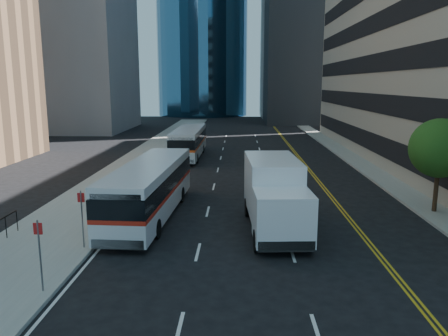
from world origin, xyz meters
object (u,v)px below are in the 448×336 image
Objects in this scene: bus_rear at (189,142)px; box_truck at (275,194)px; street_tree at (440,148)px; bus_front at (150,188)px.

box_truck is (6.56, -21.33, 0.27)m from bus_rear.
street_tree is 24.13m from bus_rear.
bus_rear is (-15.60, 18.29, -2.11)m from street_tree.
bus_rear is at bearing 103.74° from box_truck.
street_tree is 0.70× the size of box_truck.
street_tree reaches higher than bus_rear.
box_truck is at bearing -14.57° from bus_front.
bus_front is 6.77m from box_truck.
box_truck reaches higher than bus_front.
street_tree is at bearing -48.99° from bus_rear.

